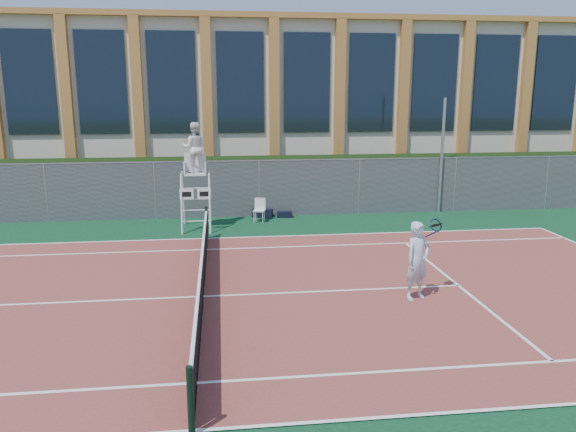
{
  "coord_description": "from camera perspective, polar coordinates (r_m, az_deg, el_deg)",
  "views": [
    {
      "loc": [
        0.5,
        -12.83,
        4.81
      ],
      "look_at": [
        2.43,
        3.0,
        1.28
      ],
      "focal_mm": 35.0,
      "sensor_mm": 36.0,
      "label": 1
    }
  ],
  "objects": [
    {
      "name": "hedge",
      "position": [
        23.13,
        -8.1,
        3.14
      ],
      "size": [
        40.0,
        1.4,
        2.2
      ],
      "primitive_type": "cube",
      "color": "black",
      "rests_on": "ground"
    },
    {
      "name": "tennis_court",
      "position": [
        13.7,
        -8.67,
        -8.12
      ],
      "size": [
        23.77,
        10.97,
        0.02
      ],
      "primitive_type": "cube",
      "color": "brown",
      "rests_on": "apron"
    },
    {
      "name": "steel_pole",
      "position": [
        23.4,
        15.35,
        5.89
      ],
      "size": [
        0.12,
        0.12,
        4.59
      ],
      "primitive_type": "cylinder",
      "color": "#9EA0A5",
      "rests_on": "ground"
    },
    {
      "name": "apron",
      "position": [
        14.65,
        -8.56,
        -6.81
      ],
      "size": [
        36.0,
        20.0,
        0.01
      ],
      "primitive_type": "cube",
      "color": "#0C361D",
      "rests_on": "ground"
    },
    {
      "name": "sports_bag_far",
      "position": [
        21.93,
        -0.35,
        0.16
      ],
      "size": [
        0.61,
        0.3,
        0.24
      ],
      "primitive_type": "cube",
      "rotation": [
        0.0,
        0.0,
        -0.08
      ],
      "color": "black",
      "rests_on": "apron"
    },
    {
      "name": "tennis_player",
      "position": [
        13.47,
        13.04,
        -4.43
      ],
      "size": [
        1.09,
        0.81,
        1.86
      ],
      "color": "silver",
      "rests_on": "tennis_court"
    },
    {
      "name": "sports_bag_near",
      "position": [
        21.98,
        -2.61,
        0.31
      ],
      "size": [
        0.83,
        0.5,
        0.33
      ],
      "primitive_type": "cube",
      "rotation": [
        0.0,
        0.0,
        -0.26
      ],
      "color": "black",
      "rests_on": "apron"
    },
    {
      "name": "building",
      "position": [
        30.79,
        -8.02,
        11.14
      ],
      "size": [
        45.0,
        10.6,
        8.22
      ],
      "color": "beige",
      "rests_on": "ground"
    },
    {
      "name": "fence",
      "position": [
        21.95,
        -8.15,
        2.63
      ],
      "size": [
        40.0,
        0.06,
        2.2
      ],
      "primitive_type": null,
      "color": "#595E60",
      "rests_on": "ground"
    },
    {
      "name": "tennis_net",
      "position": [
        13.53,
        -8.74,
        -6.08
      ],
      "size": [
        0.1,
        11.3,
        1.1
      ],
      "color": "black",
      "rests_on": "ground"
    },
    {
      "name": "plastic_chair",
      "position": [
        21.21,
        -2.9,
        0.84
      ],
      "size": [
        0.51,
        0.51,
        0.89
      ],
      "color": "silver",
      "rests_on": "apron"
    },
    {
      "name": "umpire_chair",
      "position": [
        20.0,
        -9.48,
        6.57
      ],
      "size": [
        1.07,
        1.65,
        3.84
      ],
      "color": "white",
      "rests_on": "ground"
    },
    {
      "name": "ground",
      "position": [
        13.71,
        -8.67,
        -8.2
      ],
      "size": [
        120.0,
        120.0,
        0.0
      ],
      "primitive_type": "plane",
      "color": "#233814"
    }
  ]
}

